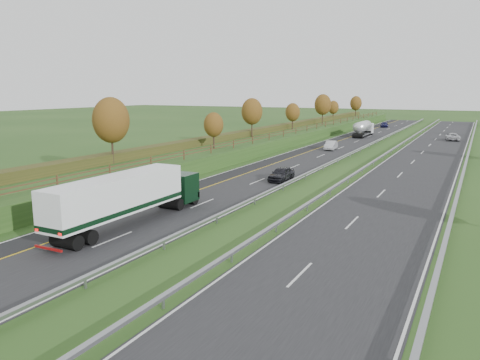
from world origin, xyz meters
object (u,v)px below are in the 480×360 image
object	(u,v)px
road_tanker	(363,128)
car_oncoming	(453,137)
car_silver_mid	(331,145)
car_small_far	(384,125)
box_lorry	(128,196)
car_dark_near	(281,174)

from	to	relation	value
road_tanker	car_oncoming	size ratio (longest dim) A/B	2.02
car_silver_mid	car_small_far	size ratio (longest dim) A/B	0.99
road_tanker	car_oncoming	bearing A→B (deg)	-1.01
box_lorry	car_oncoming	bearing A→B (deg)	76.82
box_lorry	car_small_far	world-z (taller)	box_lorry
car_silver_mid	box_lorry	bearing A→B (deg)	-96.42
box_lorry	car_silver_mid	world-z (taller)	box_lorry
road_tanker	car_silver_mid	bearing A→B (deg)	-88.97
car_dark_near	car_silver_mid	world-z (taller)	car_dark_near
car_silver_mid	car_oncoming	bearing A→B (deg)	50.07
box_lorry	car_small_far	xyz separation A→B (m)	(-0.67, 109.82, -1.59)
road_tanker	car_dark_near	world-z (taller)	road_tanker
car_small_far	car_silver_mid	bearing A→B (deg)	-95.99
box_lorry	car_silver_mid	distance (m)	53.04
car_dark_near	car_oncoming	world-z (taller)	car_dark_near
car_silver_mid	car_dark_near	bearing A→B (deg)	-89.95
car_dark_near	road_tanker	bearing A→B (deg)	93.47
box_lorry	car_dark_near	world-z (taller)	box_lorry
car_dark_near	car_silver_mid	bearing A→B (deg)	95.76
car_small_far	car_oncoming	size ratio (longest dim) A/B	0.87
car_small_far	car_oncoming	world-z (taller)	car_oncoming
car_oncoming	road_tanker	bearing A→B (deg)	-8.74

